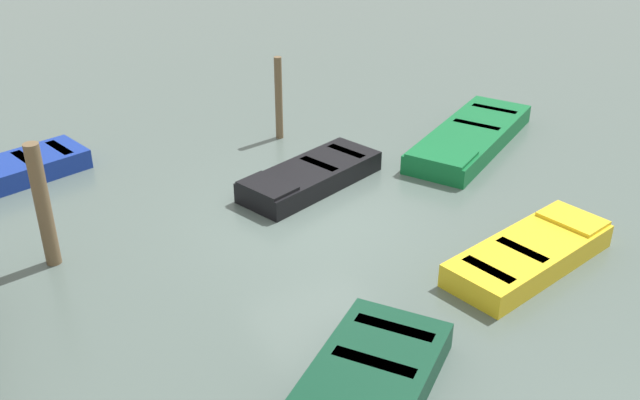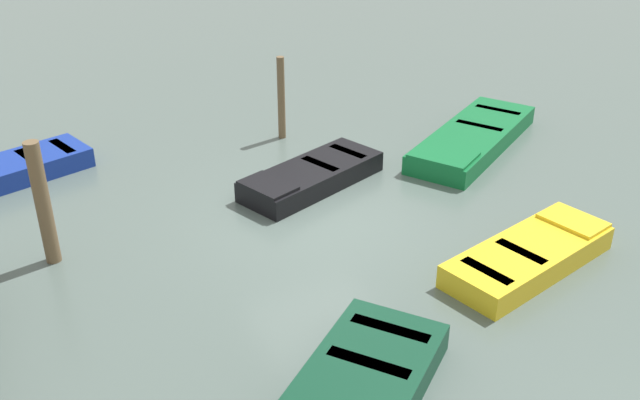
{
  "view_description": "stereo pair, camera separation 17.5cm",
  "coord_description": "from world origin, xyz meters",
  "px_view_note": "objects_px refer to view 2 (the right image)",
  "views": [
    {
      "loc": [
        -10.34,
        5.03,
        6.44
      ],
      "look_at": [
        0.0,
        0.0,
        0.35
      ],
      "focal_mm": 40.77,
      "sensor_mm": 36.0,
      "label": 1
    },
    {
      "loc": [
        -10.41,
        4.88,
        6.44
      ],
      "look_at": [
        0.0,
        0.0,
        0.35
      ],
      "focal_mm": 40.77,
      "sensor_mm": 36.0,
      "label": 2
    }
  ],
  "objects_px": {
    "rowboat_black": "(311,176)",
    "mooring_piling_far_right": "(281,98)",
    "rowboat_green": "(473,138)",
    "mooring_piling_center": "(43,204)",
    "rowboat_yellow": "(529,255)",
    "rowboat_blue": "(18,167)",
    "rowboat_dark_green": "(361,385)"
  },
  "relations": [
    {
      "from": "rowboat_blue",
      "to": "rowboat_yellow",
      "type": "relative_size",
      "value": 0.89
    },
    {
      "from": "rowboat_black",
      "to": "mooring_piling_far_right",
      "type": "bearing_deg",
      "value": -120.98
    },
    {
      "from": "rowboat_dark_green",
      "to": "mooring_piling_center",
      "type": "bearing_deg",
      "value": -97.48
    },
    {
      "from": "rowboat_dark_green",
      "to": "mooring_piling_far_right",
      "type": "bearing_deg",
      "value": -144.99
    },
    {
      "from": "rowboat_yellow",
      "to": "rowboat_green",
      "type": "xyz_separation_m",
      "value": [
        4.34,
        -2.0,
        -0.0
      ]
    },
    {
      "from": "rowboat_blue",
      "to": "rowboat_yellow",
      "type": "xyz_separation_m",
      "value": [
        -6.97,
        -7.13,
        -0.0
      ]
    },
    {
      "from": "rowboat_green",
      "to": "mooring_piling_far_right",
      "type": "height_order",
      "value": "mooring_piling_far_right"
    },
    {
      "from": "rowboat_yellow",
      "to": "rowboat_green",
      "type": "distance_m",
      "value": 4.78
    },
    {
      "from": "rowboat_black",
      "to": "mooring_piling_center",
      "type": "height_order",
      "value": "mooring_piling_center"
    },
    {
      "from": "rowboat_dark_green",
      "to": "mooring_piling_center",
      "type": "xyz_separation_m",
      "value": [
        4.95,
        3.06,
        0.84
      ]
    },
    {
      "from": "rowboat_blue",
      "to": "rowboat_dark_green",
      "type": "relative_size",
      "value": 0.96
    },
    {
      "from": "rowboat_black",
      "to": "rowboat_green",
      "type": "xyz_separation_m",
      "value": [
        0.21,
        -3.97,
        -0.0
      ]
    },
    {
      "from": "rowboat_black",
      "to": "rowboat_dark_green",
      "type": "distance_m",
      "value": 5.93
    },
    {
      "from": "mooring_piling_far_right",
      "to": "rowboat_yellow",
      "type": "bearing_deg",
      "value": -166.82
    },
    {
      "from": "mooring_piling_far_right",
      "to": "mooring_piling_center",
      "type": "xyz_separation_m",
      "value": [
        -3.18,
        5.36,
        0.12
      ]
    },
    {
      "from": "rowboat_blue",
      "to": "mooring_piling_center",
      "type": "relative_size",
      "value": 1.38
    },
    {
      "from": "rowboat_yellow",
      "to": "mooring_piling_far_right",
      "type": "xyz_separation_m",
      "value": [
        6.63,
        1.55,
        0.72
      ]
    },
    {
      "from": "rowboat_yellow",
      "to": "mooring_piling_center",
      "type": "distance_m",
      "value": 7.76
    },
    {
      "from": "rowboat_yellow",
      "to": "mooring_piling_center",
      "type": "height_order",
      "value": "mooring_piling_center"
    },
    {
      "from": "mooring_piling_far_right",
      "to": "rowboat_dark_green",
      "type": "bearing_deg",
      "value": 164.2
    },
    {
      "from": "rowboat_yellow",
      "to": "mooring_piling_far_right",
      "type": "distance_m",
      "value": 6.84
    },
    {
      "from": "mooring_piling_center",
      "to": "rowboat_black",
      "type": "bearing_deg",
      "value": -82.16
    },
    {
      "from": "rowboat_green",
      "to": "mooring_piling_center",
      "type": "relative_size",
      "value": 2.03
    },
    {
      "from": "rowboat_black",
      "to": "mooring_piling_far_right",
      "type": "relative_size",
      "value": 1.72
    },
    {
      "from": "rowboat_green",
      "to": "mooring_piling_far_right",
      "type": "distance_m",
      "value": 4.29
    },
    {
      "from": "mooring_piling_far_right",
      "to": "rowboat_green",
      "type": "bearing_deg",
      "value": -122.76
    },
    {
      "from": "rowboat_black",
      "to": "rowboat_blue",
      "type": "bearing_deg",
      "value": -50.34
    },
    {
      "from": "rowboat_blue",
      "to": "mooring_piling_center",
      "type": "distance_m",
      "value": 3.63
    },
    {
      "from": "rowboat_dark_green",
      "to": "rowboat_black",
      "type": "bearing_deg",
      "value": -147.68
    },
    {
      "from": "rowboat_yellow",
      "to": "mooring_piling_center",
      "type": "relative_size",
      "value": 1.56
    },
    {
      "from": "rowboat_blue",
      "to": "rowboat_yellow",
      "type": "height_order",
      "value": "same"
    },
    {
      "from": "rowboat_dark_green",
      "to": "mooring_piling_center",
      "type": "distance_m",
      "value": 5.87
    }
  ]
}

